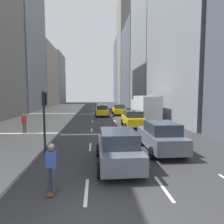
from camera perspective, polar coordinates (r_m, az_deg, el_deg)
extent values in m
cube|color=#ADAAA3|center=(32.78, -17.42, -0.91)|extent=(8.00, 66.00, 0.15)
cube|color=white|center=(7.64, -7.31, -21.54)|extent=(0.12, 2.00, 0.01)
cube|color=white|center=(13.28, -6.22, -9.81)|extent=(0.12, 2.00, 0.01)
cube|color=white|center=(19.13, -5.81, -5.14)|extent=(0.12, 2.00, 0.01)
cube|color=white|center=(25.06, -5.60, -2.68)|extent=(0.12, 2.00, 0.01)
cube|color=white|center=(31.01, -5.46, -1.16)|extent=(0.12, 2.00, 0.01)
cube|color=white|center=(36.98, -5.38, -0.12)|extent=(0.12, 2.00, 0.01)
cube|color=white|center=(42.96, -5.31, 0.62)|extent=(0.12, 2.00, 0.01)
cube|color=white|center=(48.94, -5.26, 1.18)|extent=(0.12, 2.00, 0.01)
cube|color=white|center=(54.93, -5.23, 1.62)|extent=(0.12, 2.00, 0.01)
cube|color=white|center=(8.03, 14.50, -20.29)|extent=(0.12, 2.00, 0.01)
cube|color=white|center=(13.50, 5.92, -9.55)|extent=(0.12, 2.00, 0.01)
cube|color=white|center=(19.29, 2.57, -5.04)|extent=(0.12, 2.00, 0.01)
cube|color=white|center=(25.18, 0.79, -2.62)|extent=(0.12, 2.00, 0.01)
cube|color=white|center=(31.11, -0.30, -1.11)|extent=(0.12, 2.00, 0.01)
cube|color=white|center=(37.06, -1.04, -0.09)|extent=(0.12, 2.00, 0.01)
cube|color=white|center=(43.03, -1.58, 0.65)|extent=(0.12, 2.00, 0.01)
cube|color=white|center=(49.00, -1.99, 1.21)|extent=(0.12, 2.00, 0.01)
cube|color=white|center=(54.98, -2.31, 1.64)|extent=(0.12, 2.00, 0.01)
cube|color=white|center=(14.28, 17.16, -8.93)|extent=(0.12, 2.00, 0.01)
cube|color=white|center=(19.84, 10.64, -4.83)|extent=(0.12, 2.00, 0.01)
cube|color=white|center=(25.61, 7.05, -2.52)|extent=(0.12, 2.00, 0.01)
cube|color=white|center=(31.46, 4.79, -1.06)|extent=(0.12, 2.00, 0.01)
cube|color=white|center=(37.35, 3.25, -0.06)|extent=(0.12, 2.00, 0.01)
cube|color=white|center=(43.28, 2.12, 0.67)|extent=(0.12, 2.00, 0.01)
cube|color=white|center=(49.22, 1.27, 1.23)|extent=(0.12, 2.00, 0.01)
cube|color=white|center=(55.18, 0.60, 1.66)|extent=(0.12, 2.00, 0.01)
cube|color=gray|center=(46.24, -24.63, 24.09)|extent=(6.00, 13.24, 37.47)
cube|color=gray|center=(58.05, -19.24, 9.64)|extent=(6.00, 15.48, 16.39)
cube|color=gray|center=(72.95, -16.25, 9.07)|extent=(6.00, 13.96, 17.18)
cube|color=gray|center=(45.30, 11.12, 19.57)|extent=(6.00, 15.20, 29.47)
cube|color=#4C515B|center=(60.85, 6.58, 13.07)|extent=(6.00, 17.19, 23.55)
cube|color=slate|center=(77.53, 4.19, 16.69)|extent=(6.00, 12.81, 37.73)
cube|color=#4C515B|center=(90.16, 2.76, 11.51)|extent=(6.00, 13.12, 26.62)
cube|color=yellow|center=(32.60, 1.95, 0.42)|extent=(1.80, 4.40, 0.76)
cube|color=#28333D|center=(32.29, 2.01, 1.62)|extent=(1.58, 2.29, 0.64)
cube|color=#F2E599|center=(32.27, 2.01, 2.31)|extent=(0.44, 0.20, 0.14)
cylinder|color=black|center=(33.89, 0.16, -0.04)|extent=(0.22, 0.66, 0.66)
cylinder|color=black|center=(34.10, 3.18, -0.01)|extent=(0.22, 0.66, 0.66)
cylinder|color=black|center=(31.19, 0.60, -0.50)|extent=(0.22, 0.66, 0.66)
cylinder|color=black|center=(31.41, 3.87, -0.47)|extent=(0.22, 0.66, 0.66)
cube|color=yellow|center=(20.75, 5.92, -2.37)|extent=(1.80, 4.40, 0.76)
cube|color=#28333D|center=(20.41, 6.08, -0.52)|extent=(1.58, 2.29, 0.64)
cube|color=#F2E599|center=(20.38, 6.09, 0.58)|extent=(0.44, 0.20, 0.14)
cylinder|color=black|center=(21.99, 2.94, -2.91)|extent=(0.22, 0.66, 0.66)
cylinder|color=black|center=(22.30, 7.53, -2.84)|extent=(0.22, 0.66, 0.66)
cylinder|color=black|center=(19.32, 4.04, -4.05)|extent=(0.22, 0.66, 0.66)
cylinder|color=black|center=(19.68, 9.24, -3.94)|extent=(0.22, 0.66, 0.66)
cube|color=yellow|center=(30.72, -2.87, 0.12)|extent=(1.80, 4.40, 0.76)
cube|color=#28333D|center=(30.40, -2.86, 1.39)|extent=(1.58, 2.29, 0.64)
cube|color=#F2E599|center=(30.37, -2.86, 2.12)|extent=(0.44, 0.20, 0.14)
cylinder|color=black|center=(32.09, -4.56, -0.35)|extent=(0.22, 0.66, 0.66)
cylinder|color=black|center=(32.15, -1.35, -0.33)|extent=(0.22, 0.66, 0.66)
cylinder|color=black|center=(29.38, -4.53, -0.87)|extent=(0.22, 0.66, 0.66)
cylinder|color=black|center=(29.44, -1.02, -0.84)|extent=(0.22, 0.66, 0.66)
cube|color=#565B66|center=(12.40, 13.57, -7.50)|extent=(1.80, 4.54, 0.82)
cube|color=#28333D|center=(12.01, 14.05, -4.37)|extent=(1.58, 2.36, 0.64)
cylinder|color=black|center=(13.57, 7.99, -8.08)|extent=(0.22, 0.66, 0.66)
cylinder|color=black|center=(14.07, 15.21, -7.73)|extent=(0.22, 0.66, 0.66)
cylinder|color=black|center=(10.94, 11.33, -11.41)|extent=(0.22, 0.66, 0.66)
cylinder|color=black|center=(11.56, 20.08, -10.72)|extent=(0.22, 0.66, 0.66)
cube|color=#565B66|center=(9.77, 1.65, -11.00)|extent=(1.80, 4.61, 0.77)
cube|color=#28333D|center=(9.32, 1.86, -7.32)|extent=(1.58, 2.40, 0.64)
cylinder|color=black|center=(11.19, -3.87, -10.94)|extent=(0.22, 0.66, 0.66)
cylinder|color=black|center=(11.36, 5.41, -10.70)|extent=(0.22, 0.66, 0.66)
cylinder|color=black|center=(8.48, -3.51, -16.32)|extent=(0.22, 0.66, 0.66)
cylinder|color=black|center=(8.71, 8.90, -15.79)|extent=(0.22, 0.66, 0.66)
cube|color=silver|center=(30.44, 7.79, 1.52)|extent=(2.10, 2.40, 2.10)
cube|color=#28333D|center=(31.54, 7.34, 2.20)|extent=(1.90, 0.10, 0.90)
cube|color=silver|center=(26.35, 9.80, 1.58)|extent=(2.30, 6.00, 2.70)
cylinder|color=black|center=(30.31, 5.83, -0.46)|extent=(0.28, 0.90, 0.90)
cylinder|color=black|center=(30.77, 9.67, -0.42)|extent=(0.28, 0.90, 0.90)
cylinder|color=black|center=(25.04, 7.89, -1.68)|extent=(0.28, 0.90, 0.90)
cylinder|color=black|center=(25.64, 12.91, -1.60)|extent=(0.28, 0.90, 0.90)
cube|color=brown|center=(7.81, -16.66, -20.75)|extent=(0.24, 0.80, 0.03)
cylinder|color=black|center=(8.07, -16.23, -20.06)|extent=(0.18, 0.05, 0.05)
cylinder|color=black|center=(7.57, -17.12, -21.83)|extent=(0.18, 0.05, 0.05)
cylinder|color=#383D51|center=(7.76, -17.24, -17.43)|extent=(0.14, 0.14, 0.84)
cylinder|color=#383D51|center=(7.50, -16.24, -18.20)|extent=(0.14, 0.14, 0.84)
cube|color=#2D4CA5|center=(7.39, -16.90, -12.80)|extent=(0.36, 0.22, 0.56)
sphere|color=brown|center=(7.27, -16.98, -9.80)|extent=(0.22, 0.22, 0.22)
sphere|color=#B2AD9E|center=(7.26, -16.99, -9.34)|extent=(0.20, 0.20, 0.20)
cylinder|color=brown|center=(18.25, -24.01, -4.25)|extent=(0.14, 0.14, 0.86)
cylinder|color=brown|center=(18.20, -23.47, -4.26)|extent=(0.14, 0.14, 0.86)
cube|color=red|center=(18.13, -23.82, -2.04)|extent=(0.36, 0.22, 0.56)
sphere|color=#9E7051|center=(18.08, -23.87, -0.78)|extent=(0.22, 0.22, 0.22)
cylinder|color=black|center=(11.95, -18.79, -2.96)|extent=(0.12, 0.12, 3.60)
cube|color=black|center=(12.01, -18.78, 3.55)|extent=(0.24, 0.20, 0.72)
sphere|color=red|center=(12.11, -18.68, 4.66)|extent=(0.14, 0.14, 0.14)
sphere|color=#4C3F14|center=(12.12, -18.65, 3.57)|extent=(0.14, 0.14, 0.14)
sphere|color=#198C2D|center=(12.13, -18.62, 2.48)|extent=(0.14, 0.14, 0.14)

